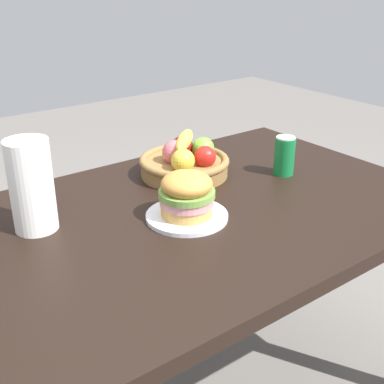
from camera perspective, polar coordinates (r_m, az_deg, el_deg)
dining_table at (r=1.47m, az=0.48°, el=-5.40°), size 1.40×0.90×0.75m
plate at (r=1.37m, az=-0.58°, el=-2.72°), size 0.22×0.22×0.01m
sandwich at (r=1.34m, az=-0.59°, el=-0.19°), size 0.15×0.15×0.12m
soda_can at (r=1.67m, az=10.32°, el=4.03°), size 0.07×0.07×0.13m
fruit_basket at (r=1.63m, az=-0.76°, el=3.48°), size 0.29×0.29×0.14m
paper_towel_roll at (r=1.33m, az=-17.55°, el=0.65°), size 0.11×0.11×0.24m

